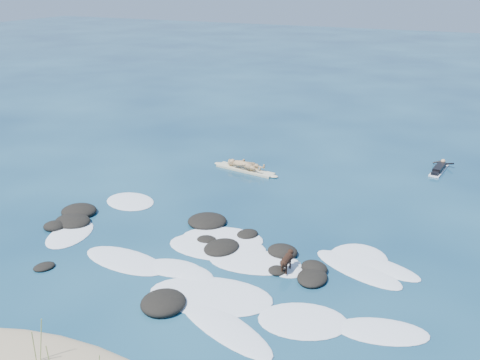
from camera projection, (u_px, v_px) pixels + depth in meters
The scene contains 6 objects.
ground at pixel (212, 245), 18.55m from camera, with size 160.00×160.00×0.00m, color #0A2642.
reef_rocks at pixel (178, 247), 18.23m from camera, with size 12.61×7.72×0.45m.
breaking_foam at pixel (233, 265), 17.26m from camera, with size 13.83×8.10×0.12m.
standing_surfer_rig at pixel (245, 155), 25.25m from camera, with size 3.60×1.05×2.05m.
paddling_surfer_rig at pixel (439, 168), 25.46m from camera, with size 1.02×2.29×0.40m.
dog at pixel (287, 259), 16.77m from camera, with size 0.27×1.04×0.66m.
Camera 1 is at (7.98, -14.44, 8.83)m, focal length 40.00 mm.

